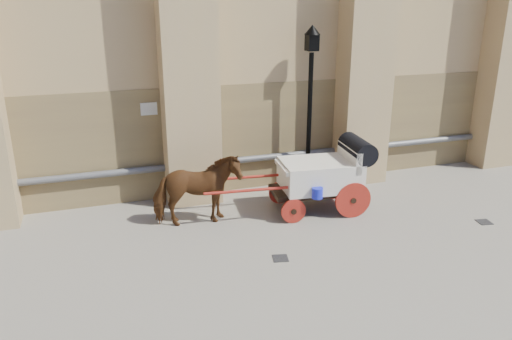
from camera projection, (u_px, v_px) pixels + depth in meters
name	position (u px, v px, depth m)	size (l,w,h in m)	color
ground	(275.00, 255.00, 10.62)	(90.00, 90.00, 0.00)	slate
horse	(197.00, 191.00, 11.80)	(0.93, 2.05, 1.73)	brown
carriage	(325.00, 173.00, 12.60)	(4.36, 1.63, 1.86)	black
street_lamp	(310.00, 105.00, 13.61)	(0.42, 0.42, 4.54)	black
drain_grate_near	(280.00, 258.00, 10.47)	(0.32, 0.32, 0.01)	black
drain_grate_far	(484.00, 222.00, 12.17)	(0.32, 0.32, 0.01)	black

